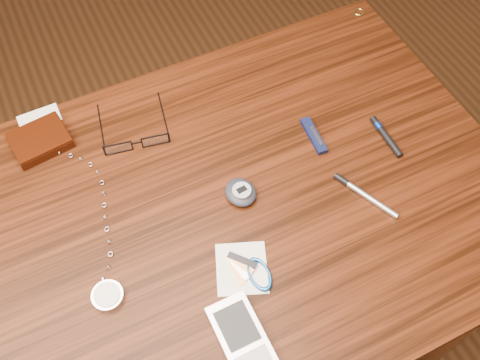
{
  "coord_description": "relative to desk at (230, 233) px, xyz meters",
  "views": [
    {
      "loc": [
        -0.18,
        -0.41,
        1.55
      ],
      "look_at": [
        0.04,
        0.03,
        0.76
      ],
      "focal_mm": 40.0,
      "sensor_mm": 36.0,
      "label": 1
    }
  ],
  "objects": [
    {
      "name": "notepad_keys",
      "position": [
        -0.02,
        -0.12,
        0.11
      ],
      "size": [
        0.11,
        0.11,
        0.01
      ],
      "color": "white",
      "rests_on": "desk"
    },
    {
      "name": "pda_phone",
      "position": [
        -0.08,
        -0.21,
        0.11
      ],
      "size": [
        0.07,
        0.12,
        0.02
      ],
      "color": "silver",
      "rests_on": "desk"
    },
    {
      "name": "black_blue_pen",
      "position": [
        0.32,
        0.01,
        0.11
      ],
      "size": [
        0.02,
        0.1,
        0.01
      ],
      "color": "black",
      "rests_on": "desk"
    },
    {
      "name": "desk",
      "position": [
        0.0,
        0.0,
        0.0
      ],
      "size": [
        1.0,
        0.7,
        0.75
      ],
      "color": "#381608",
      "rests_on": "ground"
    },
    {
      "name": "eyeglasses",
      "position": [
        -0.1,
        0.19,
        0.11
      ],
      "size": [
        0.14,
        0.14,
        0.03
      ],
      "color": "black",
      "rests_on": "desk"
    },
    {
      "name": "pocket_watch",
      "position": [
        -0.24,
        -0.05,
        0.11
      ],
      "size": [
        0.12,
        0.39,
        0.02
      ],
      "color": "#BCBDC1",
      "rests_on": "desk"
    },
    {
      "name": "ground",
      "position": [
        0.0,
        0.0,
        -0.65
      ],
      "size": [
        3.8,
        3.8,
        0.0
      ],
      "primitive_type": "plane",
      "color": "#472814",
      "rests_on": "ground"
    },
    {
      "name": "gold_ring",
      "position": [
        0.46,
        0.32,
        0.1
      ],
      "size": [
        0.03,
        0.03,
        0.0
      ],
      "primitive_type": "torus",
      "rotation": [
        0.0,
        0.0,
        -0.24
      ],
      "color": "#CEC15E",
      "rests_on": "desk"
    },
    {
      "name": "pocket_knife",
      "position": [
        0.2,
        0.06,
        0.11
      ],
      "size": [
        0.03,
        0.08,
        0.01
      ],
      "color": "#0B1135",
      "rests_on": "desk"
    },
    {
      "name": "wallet_and_card",
      "position": [
        -0.25,
        0.27,
        0.11
      ],
      "size": [
        0.11,
        0.13,
        0.02
      ],
      "color": "black",
      "rests_on": "desk"
    },
    {
      "name": "pedometer",
      "position": [
        0.03,
        0.01,
        0.11
      ],
      "size": [
        0.06,
        0.06,
        0.02
      ],
      "color": "#20222B",
      "rests_on": "desk"
    },
    {
      "name": "silver_pen",
      "position": [
        0.22,
        -0.08,
        0.11
      ],
      "size": [
        0.06,
        0.12,
        0.01
      ],
      "color": "#B6B7BB",
      "rests_on": "desk"
    }
  ]
}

